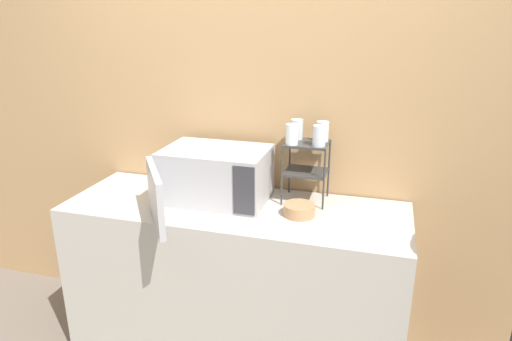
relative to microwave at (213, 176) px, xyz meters
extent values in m
cube|color=tan|center=(0.14, 0.31, 0.24)|extent=(8.00, 0.06, 2.60)
cube|color=#B7B2A8|center=(0.14, -0.05, -0.60)|extent=(1.84, 0.64, 0.92)
cube|color=#ADADB2|center=(0.01, 0.02, 0.00)|extent=(0.56, 0.38, 0.29)
cube|color=#B7B2A8|center=(-0.05, -0.16, 0.00)|extent=(0.40, 0.01, 0.25)
cube|color=#333338|center=(0.23, -0.17, 0.00)|extent=(0.11, 0.01, 0.26)
cube|color=#ADADB2|center=(-0.16, -0.36, 0.00)|extent=(0.27, 0.38, 0.28)
cylinder|color=#333333|center=(0.37, 0.04, 0.02)|extent=(0.01, 0.01, 0.33)
cylinder|color=#333333|center=(0.60, 0.04, 0.02)|extent=(0.01, 0.01, 0.33)
cylinder|color=#333333|center=(0.37, 0.23, 0.02)|extent=(0.01, 0.01, 0.33)
cylinder|color=#333333|center=(0.60, 0.23, 0.02)|extent=(0.01, 0.01, 0.33)
cube|color=#333333|center=(0.49, 0.14, 0.02)|extent=(0.22, 0.19, 0.01)
cube|color=#333333|center=(0.49, 0.14, 0.18)|extent=(0.22, 0.19, 0.01)
cylinder|color=silver|center=(0.42, 0.08, 0.24)|extent=(0.07, 0.07, 0.11)
cylinder|color=silver|center=(0.56, 0.19, 0.24)|extent=(0.07, 0.07, 0.11)
cylinder|color=silver|center=(0.56, 0.09, 0.24)|extent=(0.07, 0.07, 0.11)
cylinder|color=silver|center=(0.42, 0.20, 0.24)|extent=(0.07, 0.07, 0.11)
cylinder|color=#AD7F56|center=(0.49, -0.07, -0.14)|extent=(0.09, 0.09, 0.01)
cylinder|color=#AD7F56|center=(0.49, -0.07, -0.11)|extent=(0.16, 0.16, 0.06)
camera|label=1|loc=(0.87, -2.19, 0.83)|focal=32.00mm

